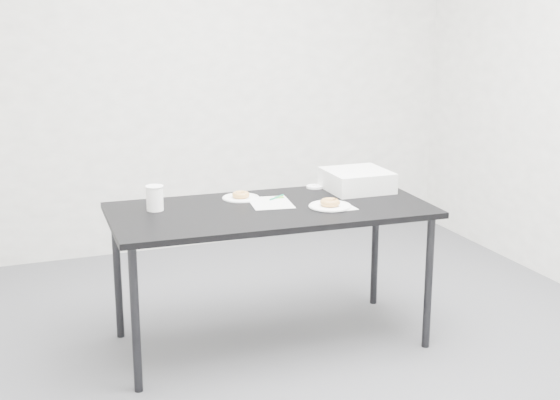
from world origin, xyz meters
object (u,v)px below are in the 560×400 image
object	(u,v)px
donut_near	(330,202)
donut_far	(241,195)
coffee_cup	(155,198)
plate_near	(330,206)
scorecard	(271,203)
table	(270,218)
pen	(277,197)
plate_far	(241,198)
bakery_box	(357,180)

from	to	relation	value
donut_near	donut_far	world-z (taller)	donut_near
coffee_cup	plate_near	bearing A→B (deg)	-17.20
donut_near	scorecard	bearing A→B (deg)	143.05
table	donut_near	distance (m)	0.32
table	plate_near	distance (m)	0.31
pen	plate_far	xyz separation A→B (m)	(-0.18, 0.07, -0.00)
pen	donut_far	xyz separation A→B (m)	(-0.18, 0.07, 0.01)
plate_far	donut_far	bearing A→B (deg)	0.00
table	pen	bearing A→B (deg)	61.84
coffee_cup	plate_far	bearing A→B (deg)	8.87
pen	plate_near	bearing A→B (deg)	-89.11
plate_far	pen	bearing A→B (deg)	-21.40
scorecard	donut_near	bearing A→B (deg)	-28.58
pen	coffee_cup	xyz separation A→B (m)	(-0.66, -0.01, 0.06)
table	donut_near	world-z (taller)	donut_near
table	donut_near	xyz separation A→B (m)	(0.29, -0.11, 0.08)
scorecard	plate_near	distance (m)	0.32
scorecard	bakery_box	size ratio (longest dim) A/B	0.79
table	plate_near	size ratio (longest dim) A/B	7.54
pen	plate_far	bearing A→B (deg)	123.97
bakery_box	donut_far	bearing A→B (deg)	176.19
donut_far	coffee_cup	world-z (taller)	coffee_cup
donut_far	bakery_box	distance (m)	0.67
plate_far	bakery_box	bearing A→B (deg)	-4.45
scorecard	coffee_cup	xyz separation A→B (m)	(-0.60, 0.07, 0.06)
plate_near	table	bearing A→B (deg)	159.51
pen	donut_near	distance (m)	0.33
bakery_box	coffee_cup	bearing A→B (deg)	-178.19
pen	scorecard	bearing A→B (deg)	-163.90
plate_near	donut_far	bearing A→B (deg)	137.56
donut_near	coffee_cup	size ratio (longest dim) A/B	0.81
plate_near	donut_near	size ratio (longest dim) A/B	2.13
donut_near	plate_near	bearing A→B (deg)	-153.43
pen	donut_near	bearing A→B (deg)	-89.11
donut_near	coffee_cup	world-z (taller)	coffee_cup
plate_near	plate_far	distance (m)	0.50
bakery_box	donut_near	bearing A→B (deg)	-135.07
scorecard	pen	size ratio (longest dim) A/B	2.15
table	scorecard	distance (m)	0.11
donut_near	coffee_cup	xyz separation A→B (m)	(-0.86, 0.26, 0.04)
table	donut_far	bearing A→B (deg)	112.17
pen	donut_near	xyz separation A→B (m)	(0.19, -0.27, 0.02)
table	plate_far	bearing A→B (deg)	112.17
scorecard	coffee_cup	world-z (taller)	coffee_cup
donut_near	bakery_box	bearing A→B (deg)	44.29
scorecard	bakery_box	bearing A→B (deg)	18.22
table	coffee_cup	xyz separation A→B (m)	(-0.57, 0.16, 0.12)
plate_near	donut_near	world-z (taller)	donut_near
pen	coffee_cup	distance (m)	0.67
scorecard	plate_far	size ratio (longest dim) A/B	1.34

